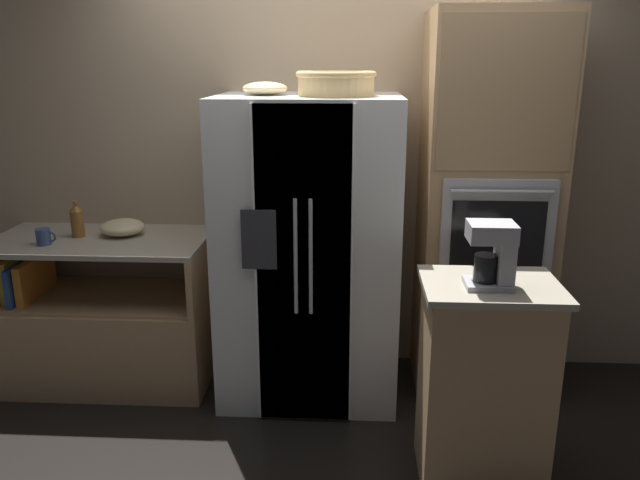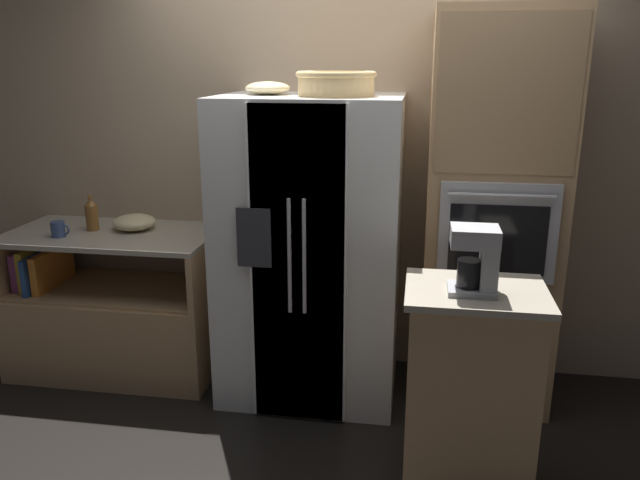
# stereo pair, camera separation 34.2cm
# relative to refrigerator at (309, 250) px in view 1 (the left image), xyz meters

# --- Properties ---
(ground_plane) EXTENTS (20.00, 20.00, 0.00)m
(ground_plane) POSITION_rel_refrigerator_xyz_m (0.13, -0.04, -0.86)
(ground_plane) COLOR black
(wall_back) EXTENTS (12.00, 0.06, 2.80)m
(wall_back) POSITION_rel_refrigerator_xyz_m (0.13, 0.42, 0.54)
(wall_back) COLOR tan
(wall_back) RESTS_ON ground_plane
(counter_left) EXTENTS (1.26, 0.68, 0.89)m
(counter_left) POSITION_rel_refrigerator_xyz_m (-1.25, 0.05, -0.53)
(counter_left) COLOR tan
(counter_left) RESTS_ON ground_plane
(refrigerator) EXTENTS (0.99, 0.81, 1.72)m
(refrigerator) POSITION_rel_refrigerator_xyz_m (0.00, 0.00, 0.00)
(refrigerator) COLOR white
(refrigerator) RESTS_ON ground_plane
(wall_oven) EXTENTS (0.71, 0.67, 2.15)m
(wall_oven) POSITION_rel_refrigerator_xyz_m (0.99, 0.09, 0.22)
(wall_oven) COLOR tan
(wall_oven) RESTS_ON ground_plane
(island_counter) EXTENTS (0.60, 0.47, 0.97)m
(island_counter) POSITION_rel_refrigerator_xyz_m (0.85, -0.79, -0.37)
(island_counter) COLOR tan
(island_counter) RESTS_ON ground_plane
(wicker_basket) EXTENTS (0.42, 0.42, 0.13)m
(wicker_basket) POSITION_rel_refrigerator_xyz_m (0.15, -0.07, 0.93)
(wicker_basket) COLOR tan
(wicker_basket) RESTS_ON refrigerator
(fruit_bowl) EXTENTS (0.24, 0.24, 0.07)m
(fruit_bowl) POSITION_rel_refrigerator_xyz_m (-0.23, -0.00, 0.89)
(fruit_bowl) COLOR beige
(fruit_bowl) RESTS_ON refrigerator
(bottle_tall) EXTENTS (0.07, 0.07, 0.22)m
(bottle_tall) POSITION_rel_refrigerator_xyz_m (-1.37, 0.08, 0.13)
(bottle_tall) COLOR brown
(bottle_tall) RESTS_ON counter_left
(mug) EXTENTS (0.11, 0.08, 0.09)m
(mug) POSITION_rel_refrigerator_xyz_m (-1.49, -0.09, 0.08)
(mug) COLOR #384C7A
(mug) RESTS_ON counter_left
(mixing_bowl) EXTENTS (0.26, 0.26, 0.09)m
(mixing_bowl) POSITION_rel_refrigerator_xyz_m (-1.12, 0.13, 0.08)
(mixing_bowl) COLOR beige
(mixing_bowl) RESTS_ON counter_left
(coffee_maker) EXTENTS (0.19, 0.16, 0.28)m
(coffee_maker) POSITION_rel_refrigerator_xyz_m (0.85, -0.84, 0.26)
(coffee_maker) COLOR #B2B2B7
(coffee_maker) RESTS_ON island_counter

